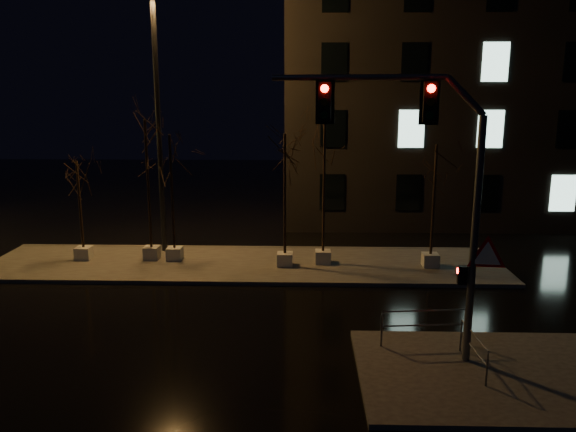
{
  "coord_description": "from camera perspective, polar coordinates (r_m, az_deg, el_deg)",
  "views": [
    {
      "loc": [
        2.54,
        -17.13,
        7.3
      ],
      "look_at": [
        1.94,
        3.31,
        2.8
      ],
      "focal_mm": 35.0,
      "sensor_mm": 36.0,
      "label": 1
    }
  ],
  "objects": [
    {
      "name": "tree_4",
      "position": [
        23.28,
        3.72,
        6.59
      ],
      "size": [
        1.8,
        1.8,
        6.33
      ],
      "color": "beige",
      "rests_on": "median"
    },
    {
      "name": "building",
      "position": [
        36.96,
        20.21,
        11.97
      ],
      "size": [
        25.0,
        12.0,
        15.0
      ],
      "primitive_type": "cube",
      "color": "black",
      "rests_on": "ground"
    },
    {
      "name": "guard_rail_a",
      "position": [
        16.86,
        13.62,
        -10.44
      ],
      "size": [
        2.48,
        0.3,
        1.08
      ],
      "rotation": [
        0.0,
        0.0,
        0.1
      ],
      "color": "#515258",
      "rests_on": "sidewalk_corner"
    },
    {
      "name": "streetlight_main",
      "position": [
        25.73,
        -13.11,
        10.86
      ],
      "size": [
        2.86,
        0.64,
        11.44
      ],
      "rotation": [
        0.0,
        0.0,
        -0.12
      ],
      "color": "black",
      "rests_on": "median"
    },
    {
      "name": "traffic_signal_mast",
      "position": [
        14.94,
        14.17,
        3.75
      ],
      "size": [
        6.2,
        0.79,
        7.61
      ],
      "rotation": [
        0.0,
        0.0,
        -0.1
      ],
      "color": "#515258",
      "rests_on": "sidewalk_corner"
    },
    {
      "name": "ground",
      "position": [
        18.8,
        -6.33,
        -10.53
      ],
      "size": [
        90.0,
        90.0,
        0.0
      ],
      "primitive_type": "plane",
      "color": "black",
      "rests_on": "ground"
    },
    {
      "name": "median",
      "position": [
        24.37,
        -4.39,
        -4.88
      ],
      "size": [
        22.0,
        5.0,
        0.15
      ],
      "primitive_type": "cube",
      "color": "#3F3C38",
      "rests_on": "ground"
    },
    {
      "name": "tree_0",
      "position": [
        25.6,
        -20.54,
        3.15
      ],
      "size": [
        1.8,
        1.8,
        4.46
      ],
      "color": "beige",
      "rests_on": "median"
    },
    {
      "name": "tree_2",
      "position": [
        24.29,
        -11.84,
        5.27
      ],
      "size": [
        1.8,
        1.8,
        5.59
      ],
      "color": "beige",
      "rests_on": "median"
    },
    {
      "name": "tree_3",
      "position": [
        22.92,
        -0.33,
        5.33
      ],
      "size": [
        1.8,
        1.8,
        5.7
      ],
      "color": "beige",
      "rests_on": "median"
    },
    {
      "name": "sidewalk_corner",
      "position": [
        16.21,
        20.0,
        -14.87
      ],
      "size": [
        7.0,
        5.0,
        0.15
      ],
      "primitive_type": "cube",
      "color": "#3F3C38",
      "rests_on": "ground"
    },
    {
      "name": "tree_1",
      "position": [
        24.61,
        -14.2,
        6.37
      ],
      "size": [
        1.8,
        1.8,
        6.23
      ],
      "color": "beige",
      "rests_on": "median"
    },
    {
      "name": "guard_rail_b",
      "position": [
        15.98,
        18.33,
        -12.41
      ],
      "size": [
        0.16,
        2.0,
        0.95
      ],
      "rotation": [
        0.0,
        0.0,
        1.63
      ],
      "color": "#515258",
      "rests_on": "sidewalk_corner"
    },
    {
      "name": "tree_5",
      "position": [
        23.63,
        14.73,
        4.32
      ],
      "size": [
        1.8,
        1.8,
        5.26
      ],
      "color": "beige",
      "rests_on": "median"
    }
  ]
}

